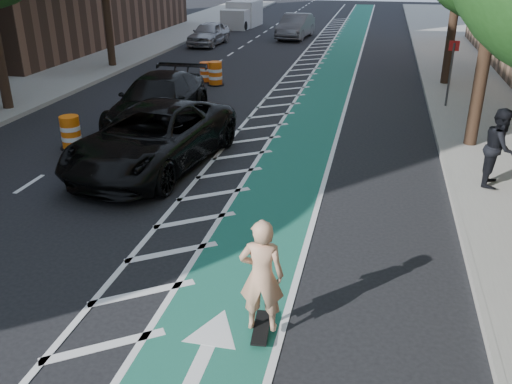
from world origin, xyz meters
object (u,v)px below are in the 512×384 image
(suv_far, at_px, (158,101))
(barrel_a, at_px, (71,133))
(skateboarder, at_px, (262,276))
(suv_near, at_px, (153,137))

(suv_far, height_order, barrel_a, suv_far)
(skateboarder, height_order, suv_far, skateboarder)
(skateboarder, bearing_deg, barrel_a, -49.87)
(skateboarder, distance_m, suv_near, 7.60)
(suv_near, bearing_deg, skateboarder, -48.00)
(skateboarder, bearing_deg, suv_far, -65.92)
(barrel_a, bearing_deg, skateboarder, -44.30)
(suv_near, bearing_deg, suv_far, 117.64)
(skateboarder, bearing_deg, suv_near, -61.04)
(skateboarder, relative_size, suv_far, 0.33)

